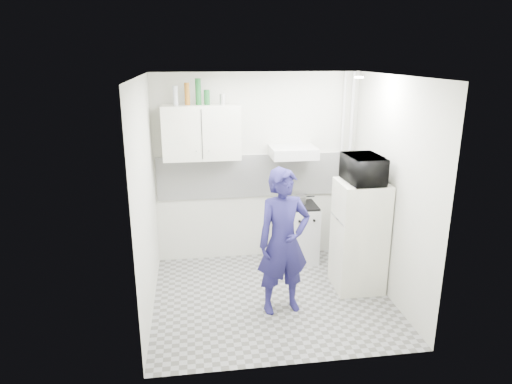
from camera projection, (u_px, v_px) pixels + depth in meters
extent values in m
plane|color=gray|center=(272.00, 298.00, 5.51)|extent=(2.80, 2.80, 0.00)
plane|color=white|center=(274.00, 76.00, 4.75)|extent=(2.80, 2.80, 0.00)
plane|color=beige|center=(257.00, 168.00, 6.31)|extent=(2.80, 0.00, 2.80)
plane|color=beige|center=(146.00, 200.00, 4.94)|extent=(0.00, 2.60, 2.60)
plane|color=beige|center=(391.00, 190.00, 5.32)|extent=(0.00, 2.60, 2.60)
imported|color=#1E1B53|center=(284.00, 242.00, 5.03)|extent=(0.67, 0.49, 1.67)
cube|color=beige|center=(298.00, 233.00, 6.41)|extent=(0.50, 0.50, 0.80)
cube|color=white|center=(359.00, 236.00, 5.58)|extent=(0.58, 0.58, 1.37)
cube|color=black|center=(299.00, 205.00, 6.29)|extent=(0.48, 0.48, 0.03)
cylinder|color=silver|center=(299.00, 199.00, 6.33)|extent=(0.20, 0.20, 0.11)
imported|color=black|center=(364.00, 169.00, 5.33)|extent=(0.59, 0.41, 0.32)
cylinder|color=#B2B7BC|center=(175.00, 96.00, 5.71)|extent=(0.06, 0.06, 0.24)
cylinder|color=brown|center=(187.00, 94.00, 5.72)|extent=(0.07, 0.07, 0.28)
cylinder|color=#144C1E|center=(198.00, 92.00, 5.73)|extent=(0.07, 0.07, 0.33)
cylinder|color=#144C1E|center=(207.00, 97.00, 5.77)|extent=(0.08, 0.08, 0.19)
cylinder|color=silver|center=(222.00, 99.00, 5.80)|extent=(0.07, 0.07, 0.14)
cube|color=white|center=(201.00, 132.00, 5.88)|extent=(1.00, 0.35, 0.70)
cube|color=beige|center=(293.00, 152.00, 6.06)|extent=(0.60, 0.50, 0.14)
cube|color=white|center=(257.00, 176.00, 6.33)|extent=(2.74, 0.03, 0.60)
cylinder|color=beige|center=(349.00, 167.00, 6.41)|extent=(0.05, 0.05, 2.60)
cylinder|color=beige|center=(341.00, 167.00, 6.40)|extent=(0.04, 0.04, 2.60)
cylinder|color=white|center=(359.00, 77.00, 5.09)|extent=(0.10, 0.10, 0.02)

